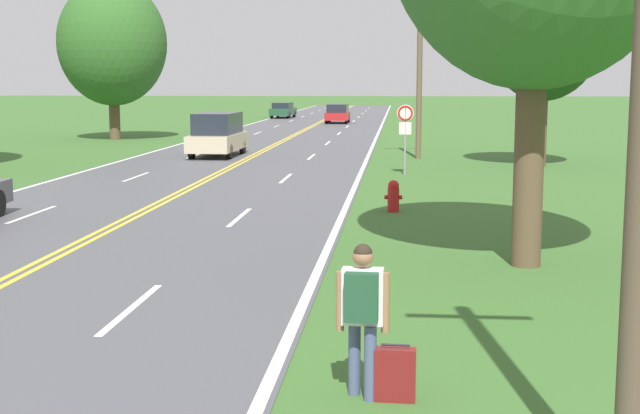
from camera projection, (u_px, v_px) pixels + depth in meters
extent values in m
cube|color=white|center=(132.00, 308.00, 13.26)|extent=(0.12, 3.00, 0.00)
cube|color=white|center=(240.00, 217.00, 22.14)|extent=(0.12, 3.00, 0.00)
cube|color=white|center=(286.00, 178.00, 31.01)|extent=(0.12, 3.00, 0.00)
cube|color=white|center=(311.00, 157.00, 39.89)|extent=(0.12, 3.00, 0.00)
cube|color=white|center=(328.00, 143.00, 48.76)|extent=(0.12, 3.00, 0.00)
cube|color=white|center=(339.00, 133.00, 57.64)|extent=(0.12, 3.00, 0.00)
cube|color=white|center=(347.00, 126.00, 66.51)|extent=(0.12, 3.00, 0.00)
cube|color=white|center=(354.00, 121.00, 75.39)|extent=(0.12, 3.00, 0.00)
cube|color=white|center=(359.00, 117.00, 84.26)|extent=(0.12, 3.00, 0.00)
cube|color=white|center=(363.00, 114.00, 93.14)|extent=(0.12, 3.00, 0.00)
cube|color=white|center=(366.00, 111.00, 102.01)|extent=(0.12, 3.00, 0.00)
cube|color=white|center=(369.00, 108.00, 110.89)|extent=(0.12, 3.00, 0.00)
cube|color=white|center=(32.00, 214.00, 22.61)|extent=(0.12, 3.00, 0.00)
cube|color=white|center=(136.00, 177.00, 31.49)|extent=(0.12, 3.00, 0.00)
cube|color=white|center=(194.00, 156.00, 40.36)|extent=(0.12, 3.00, 0.00)
cube|color=white|center=(232.00, 142.00, 49.24)|extent=(0.12, 3.00, 0.00)
cube|color=white|center=(258.00, 133.00, 58.11)|extent=(0.12, 3.00, 0.00)
cube|color=white|center=(277.00, 126.00, 66.99)|extent=(0.12, 3.00, 0.00)
cube|color=white|center=(291.00, 121.00, 75.86)|extent=(0.12, 3.00, 0.00)
cube|color=white|center=(303.00, 117.00, 84.74)|extent=(0.12, 3.00, 0.00)
cube|color=white|center=(312.00, 113.00, 93.61)|extent=(0.12, 3.00, 0.00)
cube|color=white|center=(320.00, 111.00, 102.49)|extent=(0.12, 3.00, 0.00)
cube|color=white|center=(326.00, 108.00, 111.37)|extent=(0.12, 3.00, 0.00)
cylinder|color=#475175|center=(354.00, 358.00, 9.59)|extent=(0.13, 0.13, 0.81)
cylinder|color=#475175|center=(370.00, 364.00, 9.41)|extent=(0.13, 0.13, 0.81)
cube|color=white|center=(363.00, 296.00, 9.40)|extent=(0.45, 0.20, 0.61)
sphere|color=#936647|center=(363.00, 257.00, 9.34)|extent=(0.22, 0.22, 0.22)
sphere|color=#2D2319|center=(363.00, 253.00, 9.34)|extent=(0.20, 0.20, 0.20)
cylinder|color=#936647|center=(340.00, 301.00, 9.44)|extent=(0.09, 0.09, 0.64)
cylinder|color=#936647|center=(385.00, 303.00, 9.38)|extent=(0.09, 0.09, 0.64)
cube|color=#1E472D|center=(361.00, 297.00, 9.23)|extent=(0.36, 0.18, 0.51)
cube|color=maroon|center=(395.00, 375.00, 9.43)|extent=(0.44, 0.20, 0.57)
cylinder|color=black|center=(395.00, 345.00, 9.38)|extent=(0.31, 0.04, 0.02)
cylinder|color=red|center=(393.00, 200.00, 23.12)|extent=(0.30, 0.30, 0.62)
sphere|color=red|center=(394.00, 186.00, 23.07)|extent=(0.29, 0.29, 0.29)
cylinder|color=red|center=(401.00, 197.00, 23.09)|extent=(0.08, 0.11, 0.11)
cylinder|color=red|center=(386.00, 197.00, 23.13)|extent=(0.08, 0.11, 0.11)
cylinder|color=gray|center=(405.00, 140.00, 32.22)|extent=(0.07, 0.07, 2.48)
cylinder|color=silver|center=(405.00, 113.00, 32.06)|extent=(0.60, 0.02, 0.60)
torus|color=red|center=(405.00, 113.00, 32.05)|extent=(0.55, 0.07, 0.55)
cube|color=silver|center=(405.00, 128.00, 32.14)|extent=(0.44, 0.02, 0.44)
cylinder|color=brown|center=(419.00, 69.00, 38.51)|extent=(0.24, 0.24, 7.78)
cylinder|color=brown|center=(115.00, 115.00, 51.74)|extent=(0.62, 0.62, 2.90)
ellipsoid|color=#2D5B23|center=(112.00, 43.00, 51.16)|extent=(6.24, 6.24, 7.17)
cylinder|color=brown|center=(529.00, 157.00, 16.11)|extent=(0.54, 0.54, 4.01)
cylinder|color=brown|center=(541.00, 125.00, 35.42)|extent=(0.44, 0.44, 3.24)
ellipsoid|color=#1E4219|center=(545.00, 36.00, 34.93)|extent=(4.42, 4.42, 5.08)
cylinder|color=black|center=(208.00, 146.00, 41.79)|extent=(0.21, 0.67, 0.66)
cylinder|color=black|center=(243.00, 147.00, 41.61)|extent=(0.21, 0.67, 0.66)
cylinder|color=black|center=(192.00, 151.00, 38.82)|extent=(0.21, 0.67, 0.66)
cylinder|color=black|center=(229.00, 152.00, 38.64)|extent=(0.21, 0.67, 0.66)
cube|color=#C1B28E|center=(218.00, 142.00, 40.17)|extent=(1.95, 4.89, 0.72)
cube|color=#1E232D|center=(218.00, 123.00, 40.05)|extent=(1.70, 3.43, 0.94)
cylinder|color=black|center=(346.00, 120.00, 70.68)|extent=(0.21, 0.63, 0.63)
cylinder|color=black|center=(326.00, 120.00, 70.84)|extent=(0.21, 0.63, 0.63)
cylinder|color=black|center=(349.00, 119.00, 73.15)|extent=(0.21, 0.63, 0.63)
cylinder|color=black|center=(329.00, 119.00, 73.30)|extent=(0.21, 0.63, 0.63)
cube|color=#A81E1E|center=(338.00, 116.00, 71.96)|extent=(1.84, 4.05, 0.60)
cube|color=#1E232D|center=(338.00, 108.00, 71.87)|extent=(1.61, 2.84, 0.66)
cylinder|color=black|center=(278.00, 114.00, 84.04)|extent=(0.23, 0.63, 0.62)
cylinder|color=black|center=(294.00, 114.00, 83.82)|extent=(0.23, 0.63, 0.62)
cylinder|color=black|center=(272.00, 115.00, 81.11)|extent=(0.23, 0.63, 0.62)
cylinder|color=black|center=(289.00, 115.00, 80.89)|extent=(0.23, 0.63, 0.62)
cube|color=#1E472D|center=(283.00, 111.00, 82.43)|extent=(2.01, 4.90, 0.64)
cube|color=#1E232D|center=(283.00, 105.00, 82.16)|extent=(1.69, 2.73, 0.51)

